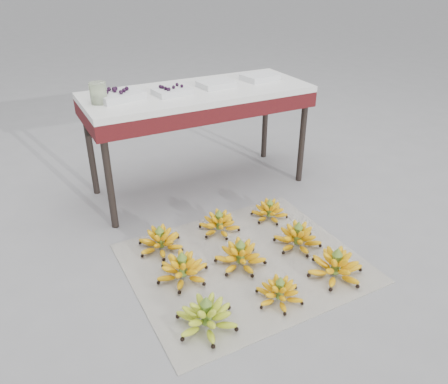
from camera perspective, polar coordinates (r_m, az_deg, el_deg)
name	(u,v)px	position (r m, az deg, el deg)	size (l,w,h in m)	color
ground	(260,265)	(2.50, 4.67, -9.44)	(60.00, 60.00, 0.00)	slate
newspaper_mat	(244,263)	(2.51, 2.62, -9.22)	(1.25, 1.05, 0.01)	white
bunch_front_left	(206,316)	(2.10, -2.32, -15.90)	(0.35, 0.35, 0.18)	#81A323
bunch_front_center	(279,292)	(2.25, 7.25, -12.85)	(0.27, 0.27, 0.15)	#FEC000
bunch_front_right	(336,266)	(2.45, 14.37, -9.38)	(0.39, 0.39, 0.18)	#FEC000
bunch_mid_left	(183,269)	(2.37, -5.44, -9.98)	(0.32, 0.32, 0.17)	#FEC000
bunch_mid_center	(240,256)	(2.45, 2.15, -8.33)	(0.29, 0.29, 0.17)	#FEC000
bunch_mid_right	(298,237)	(2.64, 9.59, -5.86)	(0.29, 0.29, 0.17)	#FEC000
bunch_back_left	(160,241)	(2.60, -8.31, -6.35)	(0.32, 0.32, 0.17)	#FEC000
bunch_back_center	(219,223)	(2.74, -0.63, -4.14)	(0.28, 0.28, 0.16)	#FEC000
bunch_back_right	(269,211)	(2.89, 5.96, -2.50)	(0.25, 0.25, 0.14)	#FEC000
vendor_table	(198,102)	(3.06, -3.41, 11.71)	(1.54, 0.62, 0.74)	black
tray_far_left	(120,95)	(2.88, -13.49, 12.18)	(0.31, 0.25, 0.07)	silver
tray_left	(172,91)	(2.93, -6.83, 12.94)	(0.25, 0.19, 0.06)	silver
tray_right	(216,84)	(3.09, -1.02, 13.94)	(0.25, 0.19, 0.04)	silver
tray_far_right	(260,77)	(3.28, 4.75, 14.73)	(0.27, 0.21, 0.04)	silver
glass_jar	(98,93)	(2.81, -16.10, 12.32)	(0.10, 0.10, 0.13)	beige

